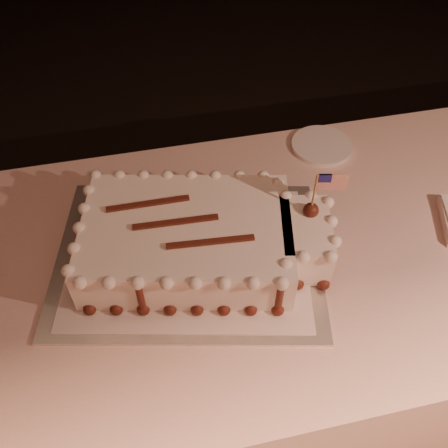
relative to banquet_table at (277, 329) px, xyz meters
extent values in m
cube|color=beige|center=(0.00, 0.00, 0.00)|extent=(2.40, 0.80, 0.75)
cube|color=silver|center=(-0.23, 0.02, 0.38)|extent=(0.66, 0.55, 0.01)
cube|color=silver|center=(-0.23, 0.02, 0.38)|extent=(0.59, 0.50, 0.00)
cube|color=white|center=(-0.23, 0.02, 0.44)|extent=(0.49, 0.38, 0.10)
cube|color=white|center=(0.01, -0.04, 0.44)|extent=(0.14, 0.18, 0.10)
sphere|color=#5A2216|center=(-0.45, -0.08, 0.39)|extent=(0.03, 0.03, 0.03)
sphere|color=#5A2216|center=(-0.39, -0.09, 0.39)|extent=(0.03, 0.03, 0.03)
sphere|color=#5A2216|center=(-0.34, -0.10, 0.39)|extent=(0.03, 0.03, 0.03)
sphere|color=#5A2216|center=(-0.29, -0.12, 0.39)|extent=(0.03, 0.03, 0.03)
sphere|color=#5A2216|center=(-0.24, -0.13, 0.39)|extent=(0.03, 0.03, 0.03)
sphere|color=#5A2216|center=(-0.18, -0.14, 0.39)|extent=(0.03, 0.03, 0.03)
sphere|color=#5A2216|center=(-0.13, -0.15, 0.39)|extent=(0.03, 0.03, 0.03)
sphere|color=#5A2216|center=(-0.08, -0.16, 0.39)|extent=(0.03, 0.03, 0.03)
sphere|color=#5A2216|center=(-0.06, -0.12, 0.39)|extent=(0.03, 0.03, 0.03)
sphere|color=#5A2216|center=(-0.02, -0.11, 0.39)|extent=(0.03, 0.03, 0.03)
sphere|color=#5A2216|center=(0.03, -0.13, 0.39)|extent=(0.03, 0.03, 0.03)
sphere|color=#5A2216|center=(0.05, -0.09, 0.39)|extent=(0.03, 0.03, 0.03)
sphere|color=#5A2216|center=(0.07, -0.04, 0.39)|extent=(0.03, 0.03, 0.03)
sphere|color=#5A2216|center=(0.08, 0.01, 0.39)|extent=(0.03, 0.03, 0.03)
sphere|color=#5A2216|center=(0.05, 0.04, 0.39)|extent=(0.03, 0.03, 0.03)
sphere|color=#5A2216|center=(-0.01, 0.05, 0.39)|extent=(0.03, 0.03, 0.03)
sphere|color=#5A2216|center=(-0.01, 0.09, 0.39)|extent=(0.03, 0.03, 0.03)
sphere|color=#5A2216|center=(-0.04, 0.12, 0.39)|extent=(0.03, 0.03, 0.03)
sphere|color=#5A2216|center=(-0.09, 0.13, 0.39)|extent=(0.03, 0.03, 0.03)
sphere|color=#5A2216|center=(-0.14, 0.15, 0.39)|extent=(0.03, 0.03, 0.03)
sphere|color=#5A2216|center=(-0.19, 0.16, 0.39)|extent=(0.03, 0.03, 0.03)
sphere|color=#5A2216|center=(-0.25, 0.17, 0.39)|extent=(0.03, 0.03, 0.03)
sphere|color=#5A2216|center=(-0.30, 0.18, 0.39)|extent=(0.03, 0.03, 0.03)
sphere|color=#5A2216|center=(-0.35, 0.19, 0.39)|extent=(0.03, 0.03, 0.03)
sphere|color=#5A2216|center=(-0.40, 0.21, 0.39)|extent=(0.03, 0.03, 0.03)
sphere|color=#5A2216|center=(-0.42, 0.16, 0.39)|extent=(0.03, 0.03, 0.03)
sphere|color=#5A2216|center=(-0.43, 0.11, 0.39)|extent=(0.03, 0.03, 0.03)
sphere|color=#5A2216|center=(-0.44, 0.06, 0.39)|extent=(0.03, 0.03, 0.03)
sphere|color=#5A2216|center=(-0.46, 0.00, 0.39)|extent=(0.03, 0.03, 0.03)
sphere|color=#5A2216|center=(-0.47, -0.05, 0.39)|extent=(0.03, 0.03, 0.03)
sphere|color=white|center=(-0.45, -0.08, 0.48)|extent=(0.03, 0.03, 0.03)
sphere|color=white|center=(-0.39, -0.09, 0.48)|extent=(0.03, 0.03, 0.03)
sphere|color=white|center=(-0.34, -0.10, 0.48)|extent=(0.03, 0.03, 0.03)
sphere|color=white|center=(-0.29, -0.12, 0.48)|extent=(0.03, 0.03, 0.03)
sphere|color=white|center=(-0.24, -0.13, 0.48)|extent=(0.03, 0.03, 0.03)
sphere|color=white|center=(-0.18, -0.14, 0.48)|extent=(0.03, 0.03, 0.03)
sphere|color=white|center=(-0.13, -0.15, 0.48)|extent=(0.03, 0.03, 0.03)
sphere|color=white|center=(-0.08, -0.16, 0.48)|extent=(0.03, 0.03, 0.03)
sphere|color=white|center=(-0.06, -0.12, 0.48)|extent=(0.03, 0.03, 0.03)
sphere|color=white|center=(-0.02, -0.11, 0.48)|extent=(0.03, 0.03, 0.03)
sphere|color=white|center=(0.03, -0.13, 0.48)|extent=(0.03, 0.03, 0.03)
sphere|color=white|center=(0.05, -0.09, 0.48)|extent=(0.03, 0.03, 0.03)
sphere|color=white|center=(0.07, -0.04, 0.48)|extent=(0.03, 0.03, 0.03)
sphere|color=white|center=(0.08, 0.01, 0.48)|extent=(0.03, 0.03, 0.03)
sphere|color=white|center=(0.05, 0.04, 0.48)|extent=(0.03, 0.03, 0.03)
sphere|color=white|center=(-0.01, 0.05, 0.48)|extent=(0.03, 0.03, 0.03)
sphere|color=white|center=(-0.01, 0.09, 0.48)|extent=(0.03, 0.03, 0.03)
sphere|color=white|center=(-0.04, 0.12, 0.48)|extent=(0.03, 0.03, 0.03)
sphere|color=white|center=(-0.09, 0.13, 0.48)|extent=(0.03, 0.03, 0.03)
sphere|color=white|center=(-0.14, 0.15, 0.48)|extent=(0.03, 0.03, 0.03)
sphere|color=white|center=(-0.19, 0.16, 0.48)|extent=(0.03, 0.03, 0.03)
sphere|color=white|center=(-0.25, 0.17, 0.48)|extent=(0.03, 0.03, 0.03)
sphere|color=white|center=(-0.30, 0.18, 0.48)|extent=(0.03, 0.03, 0.03)
sphere|color=white|center=(-0.35, 0.19, 0.48)|extent=(0.03, 0.03, 0.03)
sphere|color=white|center=(-0.40, 0.21, 0.48)|extent=(0.03, 0.03, 0.03)
sphere|color=white|center=(-0.42, 0.16, 0.48)|extent=(0.03, 0.03, 0.03)
sphere|color=white|center=(-0.43, 0.11, 0.48)|extent=(0.03, 0.03, 0.03)
sphere|color=white|center=(-0.44, 0.06, 0.48)|extent=(0.03, 0.03, 0.03)
sphere|color=white|center=(-0.46, 0.00, 0.48)|extent=(0.03, 0.03, 0.03)
sphere|color=white|center=(-0.47, -0.05, 0.48)|extent=(0.03, 0.03, 0.03)
cylinder|color=#5A2216|center=(-0.34, -0.10, 0.44)|extent=(0.01, 0.01, 0.10)
sphere|color=#5A2216|center=(-0.34, -0.10, 0.40)|extent=(0.02, 0.02, 0.02)
cylinder|color=#5A2216|center=(-0.08, -0.16, 0.44)|extent=(0.01, 0.01, 0.10)
sphere|color=#5A2216|center=(-0.08, -0.16, 0.40)|extent=(0.02, 0.02, 0.02)
cylinder|color=#5A2216|center=(0.07, -0.04, 0.44)|extent=(0.01, 0.01, 0.10)
sphere|color=#5A2216|center=(0.07, -0.04, 0.40)|extent=(0.02, 0.02, 0.02)
cylinder|color=#5A2216|center=(-0.04, 0.12, 0.44)|extent=(0.01, 0.01, 0.10)
sphere|color=#5A2216|center=(-0.04, 0.12, 0.40)|extent=(0.02, 0.02, 0.02)
cylinder|color=#5A2216|center=(-0.30, 0.18, 0.44)|extent=(0.01, 0.01, 0.10)
sphere|color=#5A2216|center=(-0.30, 0.18, 0.40)|extent=(0.02, 0.02, 0.02)
cylinder|color=#5A2216|center=(-0.44, 0.06, 0.44)|extent=(0.01, 0.01, 0.10)
sphere|color=#5A2216|center=(-0.44, 0.06, 0.40)|extent=(0.02, 0.02, 0.02)
cube|color=#5A2216|center=(-0.30, 0.09, 0.49)|extent=(0.18, 0.01, 0.01)
cube|color=#5A2216|center=(-0.25, 0.02, 0.49)|extent=(0.18, 0.02, 0.01)
cube|color=#5A2216|center=(-0.19, -0.04, 0.49)|extent=(0.18, 0.03, 0.01)
sphere|color=#5A2216|center=(0.03, -0.01, 0.50)|extent=(0.03, 0.03, 0.03)
cylinder|color=tan|center=(0.03, -0.01, 0.53)|extent=(0.00, 0.00, 0.12)
cube|color=red|center=(0.06, -0.02, 0.58)|extent=(0.06, 0.02, 0.04)
cube|color=navy|center=(0.04, -0.01, 0.59)|extent=(0.03, 0.01, 0.02)
cylinder|color=silver|center=(0.18, 0.31, 0.38)|extent=(0.16, 0.16, 0.01)
camera|label=1|loc=(-0.30, -0.66, 1.26)|focal=40.00mm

